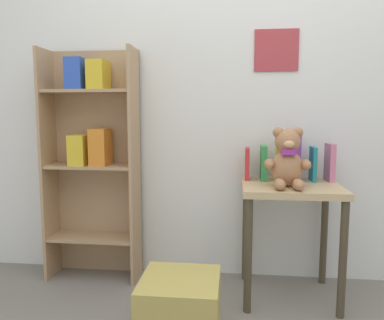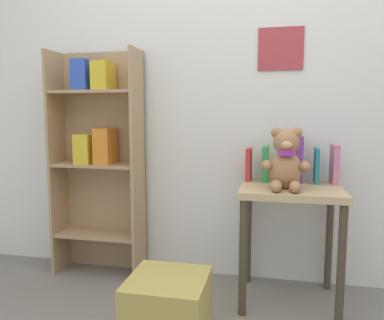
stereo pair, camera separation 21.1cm
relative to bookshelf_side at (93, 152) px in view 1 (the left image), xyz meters
name	(u,v)px [view 1 (the left image)]	position (x,y,z in m)	size (l,w,h in m)	color
wall_back	(244,74)	(0.91, 0.13, 0.47)	(4.80, 0.07, 2.50)	silver
bookshelf_side	(93,152)	(0.00, 0.00, 0.00)	(0.56, 0.22, 1.39)	tan
display_table	(290,206)	(1.17, -0.16, -0.27)	(0.52, 0.45, 0.63)	tan
teddy_bear	(287,160)	(1.13, -0.24, -0.01)	(0.24, 0.22, 0.31)	#A8754C
book_standing_red	(247,163)	(0.93, -0.02, -0.06)	(0.03, 0.13, 0.18)	red
book_standing_green	(263,163)	(1.03, -0.02, -0.05)	(0.03, 0.15, 0.20)	#33934C
book_standing_yellow	(280,161)	(1.12, -0.01, -0.04)	(0.03, 0.12, 0.21)	gold
book_standing_purple	(296,158)	(1.21, -0.01, -0.02)	(0.04, 0.13, 0.26)	purple
book_standing_teal	(313,164)	(1.30, -0.03, -0.05)	(0.02, 0.15, 0.19)	teal
book_standing_pink	(330,162)	(1.40, -0.03, -0.04)	(0.03, 0.13, 0.21)	#D17093
storage_bin	(180,311)	(0.63, -0.66, -0.63)	(0.34, 0.34, 0.30)	tan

